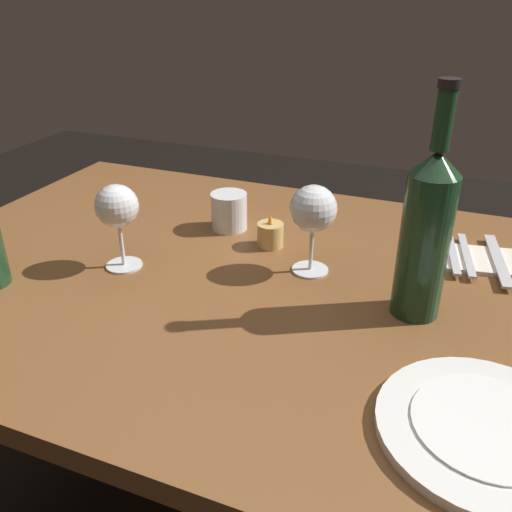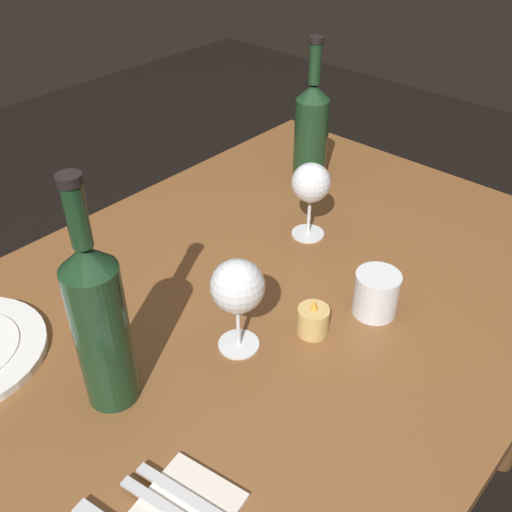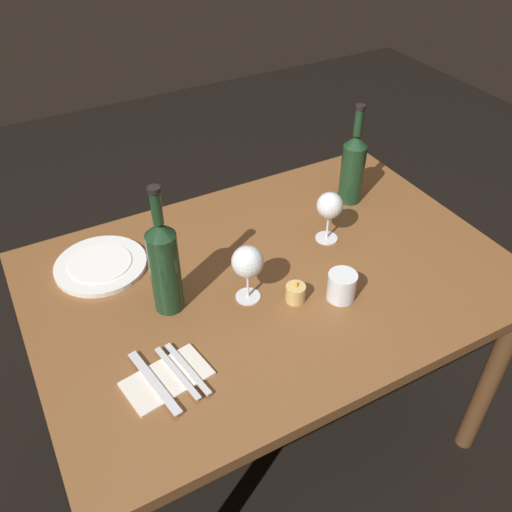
{
  "view_description": "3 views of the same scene",
  "coord_description": "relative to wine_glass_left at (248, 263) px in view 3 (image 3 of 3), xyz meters",
  "views": [
    {
      "loc": [
        0.33,
        -0.78,
        1.22
      ],
      "look_at": [
        0.04,
        -0.06,
        0.81
      ],
      "focal_mm": 37.94,
      "sensor_mm": 36.0,
      "label": 1
    },
    {
      "loc": [
        0.58,
        0.52,
        1.4
      ],
      "look_at": [
        0.02,
        0.01,
        0.85
      ],
      "focal_mm": 40.81,
      "sensor_mm": 36.0,
      "label": 2
    },
    {
      "loc": [
        0.58,
        0.97,
        1.73
      ],
      "look_at": [
        0.06,
        0.02,
        0.84
      ],
      "focal_mm": 38.24,
      "sensor_mm": 36.0,
      "label": 3
    }
  ],
  "objects": [
    {
      "name": "ground_plane",
      "position": [
        -0.1,
        -0.05,
        -0.86
      ],
      "size": [
        6.0,
        6.0,
        0.0
      ],
      "primitive_type": "plane",
      "color": "black"
    },
    {
      "name": "dining_table",
      "position": [
        -0.1,
        -0.05,
        -0.21
      ],
      "size": [
        1.3,
        0.9,
        0.74
      ],
      "color": "brown",
      "rests_on": "ground"
    },
    {
      "name": "wine_glass_left",
      "position": [
        0.0,
        0.0,
        0.0
      ],
      "size": [
        0.08,
        0.08,
        0.16
      ],
      "color": "white",
      "rests_on": "dining_table"
    },
    {
      "name": "wine_glass_right",
      "position": [
        -0.32,
        -0.11,
        -0.0
      ],
      "size": [
        0.08,
        0.08,
        0.16
      ],
      "color": "white",
      "rests_on": "dining_table"
    },
    {
      "name": "wine_bottle",
      "position": [
        -0.51,
        -0.25,
        0.01
      ],
      "size": [
        0.08,
        0.08,
        0.33
      ],
      "color": "#19381E",
      "rests_on": "dining_table"
    },
    {
      "name": "wine_bottle_second",
      "position": [
        0.19,
        -0.07,
        0.02
      ],
      "size": [
        0.08,
        0.08,
        0.36
      ],
      "color": "#19381E",
      "rests_on": "dining_table"
    },
    {
      "name": "water_tumbler",
      "position": [
        -0.21,
        0.12,
        -0.08
      ],
      "size": [
        0.08,
        0.08,
        0.08
      ],
      "color": "white",
      "rests_on": "dining_table"
    },
    {
      "name": "votive_candle",
      "position": [
        -0.1,
        0.07,
        -0.09
      ],
      "size": [
        0.05,
        0.05,
        0.07
      ],
      "color": "#DBB266",
      "rests_on": "dining_table"
    },
    {
      "name": "dinner_plate",
      "position": [
        0.3,
        -0.3,
        -0.11
      ],
      "size": [
        0.26,
        0.26,
        0.02
      ],
      "color": "white",
      "rests_on": "dining_table"
    },
    {
      "name": "folded_napkin",
      "position": [
        0.29,
        0.15,
        -0.11
      ],
      "size": [
        0.21,
        0.14,
        0.01
      ],
      "color": "silver",
      "rests_on": "dining_table"
    },
    {
      "name": "fork_inner",
      "position": [
        0.26,
        0.15,
        -0.11
      ],
      "size": [
        0.04,
        0.18,
        0.0
      ],
      "color": "silver",
      "rests_on": "folded_napkin"
    },
    {
      "name": "fork_outer",
      "position": [
        0.24,
        0.15,
        -0.11
      ],
      "size": [
        0.04,
        0.18,
        0.0
      ],
      "color": "silver",
      "rests_on": "folded_napkin"
    },
    {
      "name": "table_knife",
      "position": [
        0.32,
        0.15,
        -0.11
      ],
      "size": [
        0.05,
        0.21,
        0.0
      ],
      "color": "silver",
      "rests_on": "folded_napkin"
    }
  ]
}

